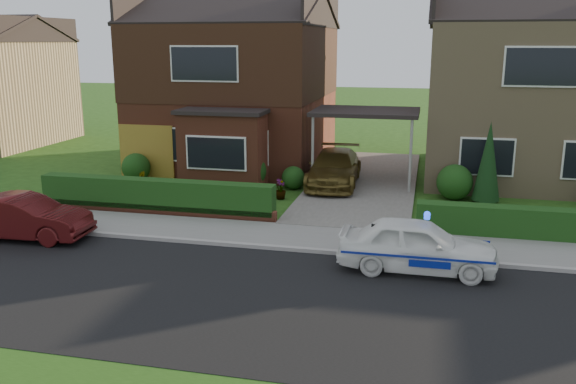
% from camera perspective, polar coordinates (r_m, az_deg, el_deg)
% --- Properties ---
extents(ground, '(120.00, 120.00, 0.00)m').
position_cam_1_polar(ground, '(12.60, 1.63, -10.44)').
color(ground, '#204612').
rests_on(ground, ground).
extents(road, '(60.00, 6.00, 0.02)m').
position_cam_1_polar(road, '(12.60, 1.63, -10.44)').
color(road, black).
rests_on(road, ground).
extents(kerb, '(60.00, 0.16, 0.12)m').
position_cam_1_polar(kerb, '(15.37, 3.91, -5.63)').
color(kerb, '#9E9993').
rests_on(kerb, ground).
extents(sidewalk, '(60.00, 2.00, 0.10)m').
position_cam_1_polar(sidewalk, '(16.35, 4.51, -4.46)').
color(sidewalk, slate).
rests_on(sidewalk, ground).
extents(driveway, '(3.80, 12.00, 0.12)m').
position_cam_1_polar(driveway, '(22.95, 7.12, 0.90)').
color(driveway, '#666059').
rests_on(driveway, ground).
extents(house_left, '(7.50, 9.53, 7.25)m').
position_cam_1_polar(house_left, '(26.45, -4.71, 10.89)').
color(house_left, brown).
rests_on(house_left, ground).
extents(house_right, '(7.50, 8.06, 7.25)m').
position_cam_1_polar(house_right, '(25.54, 21.36, 9.56)').
color(house_right, tan).
rests_on(house_right, ground).
extents(carport_link, '(3.80, 3.00, 2.77)m').
position_cam_1_polar(carport_link, '(22.47, 7.31, 7.33)').
color(carport_link, black).
rests_on(carport_link, ground).
extents(garage_door, '(2.20, 0.10, 2.10)m').
position_cam_1_polar(garage_door, '(24.03, -13.07, 3.64)').
color(garage_door, olive).
rests_on(garage_door, ground).
extents(dwarf_wall, '(7.70, 0.25, 0.36)m').
position_cam_1_polar(dwarf_wall, '(19.08, -12.40, -1.64)').
color(dwarf_wall, brown).
rests_on(dwarf_wall, ground).
extents(hedge_left, '(7.50, 0.55, 0.90)m').
position_cam_1_polar(hedge_left, '(19.26, -12.18, -2.04)').
color(hedge_left, '#193A12').
rests_on(hedge_left, ground).
extents(hedge_right, '(7.50, 0.55, 0.80)m').
position_cam_1_polar(hedge_right, '(17.76, 24.04, -4.34)').
color(hedge_right, '#193A12').
rests_on(hedge_right, ground).
extents(shrub_left_far, '(1.08, 1.08, 1.08)m').
position_cam_1_polar(shrub_left_far, '(23.84, -14.03, 2.25)').
color(shrub_left_far, '#193A12').
rests_on(shrub_left_far, ground).
extents(shrub_left_mid, '(1.32, 1.32, 1.32)m').
position_cam_1_polar(shrub_left_mid, '(21.96, -3.75, 1.99)').
color(shrub_left_mid, '#193A12').
rests_on(shrub_left_mid, ground).
extents(shrub_left_near, '(0.84, 0.84, 0.84)m').
position_cam_1_polar(shrub_left_near, '(21.90, 0.50, 1.34)').
color(shrub_left_near, '#193A12').
rests_on(shrub_left_near, ground).
extents(shrub_right_near, '(1.20, 1.20, 1.20)m').
position_cam_1_polar(shrub_right_near, '(21.18, 15.33, 0.90)').
color(shrub_right_near, '#193A12').
rests_on(shrub_right_near, ground).
extents(conifer_a, '(0.90, 0.90, 2.60)m').
position_cam_1_polar(conifer_a, '(20.91, 18.20, 2.49)').
color(conifer_a, black).
rests_on(conifer_a, ground).
extents(police_car, '(3.34, 3.63, 1.40)m').
position_cam_1_polar(police_car, '(14.40, 12.00, -4.92)').
color(police_car, white).
rests_on(police_car, ground).
extents(driveway_car, '(1.89, 4.33, 1.24)m').
position_cam_1_polar(driveway_car, '(22.10, 4.35, 2.26)').
color(driveway_car, brown).
rests_on(driveway_car, driveway).
extents(street_car, '(1.46, 3.65, 1.18)m').
position_cam_1_polar(street_car, '(17.81, -23.51, -2.24)').
color(street_car, '#490F10').
rests_on(street_car, ground).
extents(potted_plant_a, '(0.46, 0.33, 0.82)m').
position_cam_1_polar(potted_plant_a, '(19.12, -7.87, -0.70)').
color(potted_plant_a, gray).
rests_on(potted_plant_a, ground).
extents(potted_plant_b, '(0.51, 0.50, 0.72)m').
position_cam_1_polar(potted_plant_b, '(22.23, -13.67, 0.98)').
color(potted_plant_b, gray).
rests_on(potted_plant_b, ground).
extents(potted_plant_c, '(0.46, 0.46, 0.67)m').
position_cam_1_polar(potted_plant_c, '(20.50, -0.70, 0.22)').
color(potted_plant_c, gray).
rests_on(potted_plant_c, ground).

